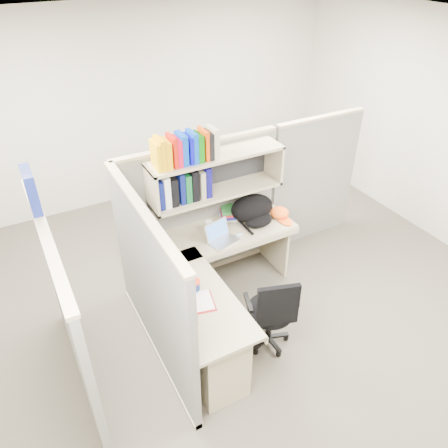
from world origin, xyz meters
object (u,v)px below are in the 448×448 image
desk (218,320)px  backpack (255,211)px  laptop (223,234)px  snack_canister (194,285)px  task_chair (271,323)px

desk → backpack: (0.90, 0.84, 0.43)m
laptop → snack_canister: laptop is taller
backpack → task_chair: size_ratio=0.54×
task_chair → desk: bearing=161.8°
laptop → task_chair: 0.98m
desk → laptop: laptop is taller
backpack → snack_canister: bearing=-130.4°
snack_canister → task_chair: size_ratio=0.11×
task_chair → backpack: bearing=67.2°
laptop → backpack: bearing=5.6°
desk → backpack: size_ratio=3.59×
desk → laptop: (0.42, 0.68, 0.39)m
desk → backpack: bearing=43.3°
laptop → backpack: 0.51m
snack_canister → laptop: bearing=42.1°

